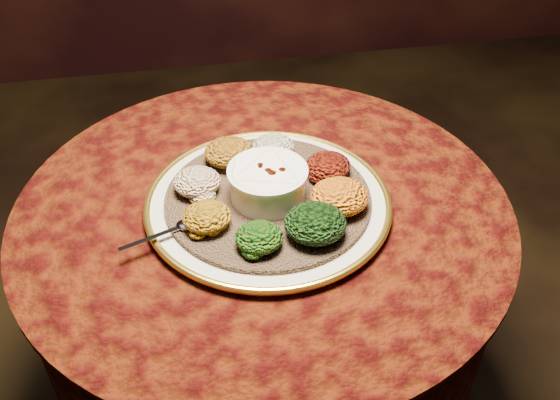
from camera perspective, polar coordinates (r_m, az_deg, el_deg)
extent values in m
cylinder|color=black|center=(1.49, -1.31, -11.97)|extent=(0.12, 0.12, 0.68)
cylinder|color=black|center=(1.23, -1.56, -1.50)|extent=(0.80, 0.80, 0.04)
cylinder|color=#3F1205|center=(1.33, -1.45, -6.21)|extent=(0.93, 0.93, 0.34)
cylinder|color=#3F1205|center=(1.21, -1.58, -0.54)|extent=(0.96, 0.96, 0.01)
cylinder|color=beige|center=(1.19, -1.10, -0.36)|extent=(0.54, 0.54, 0.02)
torus|color=gold|center=(1.18, -1.10, -0.10)|extent=(0.47, 0.47, 0.01)
cylinder|color=brown|center=(1.18, -1.11, 0.16)|extent=(0.50, 0.50, 0.01)
cylinder|color=white|center=(1.16, -1.13, 1.54)|extent=(0.14, 0.14, 0.06)
cylinder|color=white|center=(1.14, -1.15, 2.63)|extent=(0.15, 0.15, 0.01)
cylinder|color=#571804|center=(1.15, -1.14, 2.27)|extent=(0.12, 0.12, 0.01)
ellipsoid|color=silver|center=(1.12, -8.44, -2.19)|extent=(0.04, 0.03, 0.01)
cube|color=silver|center=(1.11, -11.74, -3.44)|extent=(0.11, 0.05, 0.00)
ellipsoid|color=beige|center=(1.27, -0.63, 4.92)|extent=(0.09, 0.08, 0.04)
ellipsoid|color=black|center=(1.22, 4.42, 3.14)|extent=(0.09, 0.08, 0.04)
ellipsoid|color=#A5610D|center=(1.14, 5.45, 0.32)|extent=(0.11, 0.10, 0.05)
ellipsoid|color=black|center=(1.08, 3.25, -2.13)|extent=(0.11, 0.10, 0.05)
ellipsoid|color=#922709|center=(1.06, -1.93, -3.42)|extent=(0.08, 0.08, 0.04)
ellipsoid|color=#B2760F|center=(1.11, -6.71, -1.55)|extent=(0.09, 0.08, 0.04)
ellipsoid|color=maroon|center=(1.19, -7.60, 1.66)|extent=(0.09, 0.09, 0.04)
ellipsoid|color=#9E5B13|center=(1.25, -4.67, 4.37)|extent=(0.10, 0.09, 0.05)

